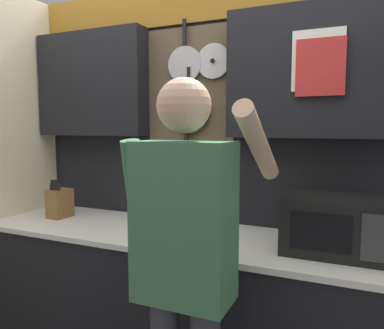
{
  "coord_description": "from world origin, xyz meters",
  "views": [
    {
      "loc": [
        0.91,
        -1.88,
        1.53
      ],
      "look_at": [
        -0.02,
        0.22,
        1.3
      ],
      "focal_mm": 35.0,
      "sensor_mm": 36.0,
      "label": 1
    }
  ],
  "objects_px": {
    "person": "(185,254)",
    "microwave": "(335,224)",
    "knife_block": "(60,203)",
    "utensil_crock": "(197,220)"
  },
  "relations": [
    {
      "from": "microwave",
      "to": "knife_block",
      "type": "relative_size",
      "value": 1.83
    },
    {
      "from": "microwave",
      "to": "knife_block",
      "type": "height_order",
      "value": "microwave"
    },
    {
      "from": "person",
      "to": "microwave",
      "type": "bearing_deg",
      "value": 47.63
    },
    {
      "from": "person",
      "to": "knife_block",
      "type": "bearing_deg",
      "value": 154.24
    },
    {
      "from": "knife_block",
      "to": "utensil_crock",
      "type": "relative_size",
      "value": 0.74
    },
    {
      "from": "utensil_crock",
      "to": "knife_block",
      "type": "bearing_deg",
      "value": 179.99
    },
    {
      "from": "microwave",
      "to": "knife_block",
      "type": "xyz_separation_m",
      "value": [
        -1.72,
        0.0,
        -0.04
      ]
    },
    {
      "from": "microwave",
      "to": "person",
      "type": "bearing_deg",
      "value": -132.37
    },
    {
      "from": "microwave",
      "to": "person",
      "type": "relative_size",
      "value": 0.28
    },
    {
      "from": "knife_block",
      "to": "person",
      "type": "distance_m",
      "value": 1.32
    }
  ]
}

